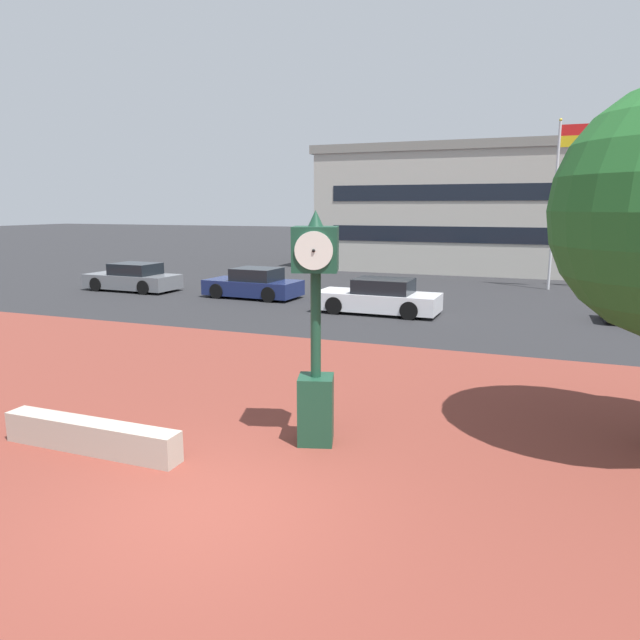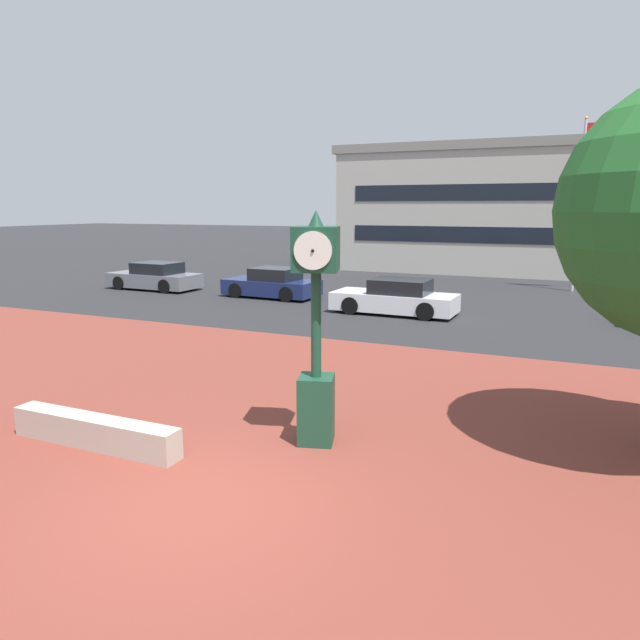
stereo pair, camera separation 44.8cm
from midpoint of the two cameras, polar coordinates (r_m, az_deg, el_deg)
The scene contains 9 objects.
ground_plane at distance 8.16m, azimuth -12.93°, elevation -17.42°, with size 200.00×200.00×0.00m, color #262628.
plaza_brick_paving at distance 10.38m, azimuth -4.06°, elevation -10.73°, with size 44.00×13.66×0.01m, color brown.
planter_wall at distance 10.23m, azimuth -22.70°, elevation -10.46°, with size 3.20×0.40×0.50m, color #ADA393.
street_clock at distance 9.32m, azimuth -1.79°, elevation -0.93°, with size 0.87×0.89×3.80m.
car_street_near at distance 21.39m, azimuth 5.19°, elevation 2.17°, with size 4.51×1.92×1.28m.
car_street_far at distance 25.19m, azimuth -6.99°, elevation 3.47°, with size 4.15×2.10×1.28m.
car_street_distant at distance 28.59m, azimuth -18.24°, elevation 3.90°, with size 4.44×2.04×1.28m.
flagpole_primary at distance 29.27m, azimuth 22.15°, elevation 11.94°, with size 1.87×0.14×7.74m.
civic_building at distance 38.45m, azimuth 20.12°, elevation 10.19°, with size 25.69×10.54×7.43m.
Camera 1 is at (3.93, -5.97, 3.85)m, focal length 32.71 mm.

